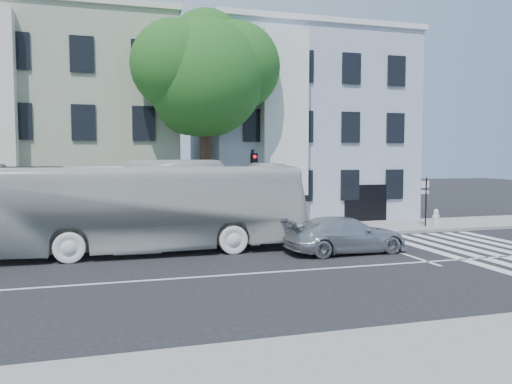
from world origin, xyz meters
name	(u,v)px	position (x,y,z in m)	size (l,w,h in m)	color
ground	(253,274)	(0.00, 0.00, 0.00)	(120.00, 120.00, 0.00)	black
sidewalk_far	(208,234)	(0.00, 8.00, 0.07)	(80.00, 4.00, 0.15)	gray
sidewalk_near	(382,375)	(0.00, -8.00, 0.07)	(80.00, 4.00, 0.15)	gray
building_left	(62,126)	(-7.00, 15.00, 5.50)	(12.00, 10.00, 11.00)	gray
building_right	(295,130)	(7.00, 15.00, 5.50)	(12.00, 10.00, 11.00)	#A3AFC2
street_tree	(205,72)	(0.06, 8.74, 7.83)	(7.30, 5.90, 11.10)	#2D2116
bus	(140,206)	(-3.32, 4.70, 1.82)	(13.07, 3.06, 3.64)	silver
sedan	(346,235)	(4.44, 2.41, 0.71)	(4.88, 1.99, 1.42)	silver
hedge	(115,235)	(-4.28, 6.30, 0.50)	(8.50, 0.84, 0.70)	#32621F
traffic_signal	(253,181)	(2.00, 7.13, 2.65)	(0.43, 0.53, 4.11)	black
fire_hydrant	(436,217)	(12.31, 7.57, 0.57)	(0.48, 0.29, 0.83)	silver
far_sign_pole	(426,195)	(11.36, 7.18, 1.76)	(0.46, 0.17, 2.54)	black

